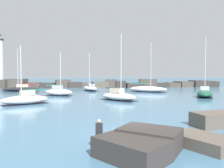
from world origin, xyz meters
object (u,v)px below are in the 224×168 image
sailboat_moored_2 (148,89)px  person_on_rocks (99,133)px  sailboat_moored_1 (205,93)px  sailboat_moored_5 (25,99)px  mooring_buoy_orange_near (42,97)px  sailboat_moored_4 (90,88)px  sailboat_moored_6 (59,92)px  sailboat_moored_0 (118,96)px  sailboat_moored_3 (21,89)px

sailboat_moored_2 → person_on_rocks: size_ratio=6.57×
sailboat_moored_1 → sailboat_moored_5: sailboat_moored_1 is taller
sailboat_moored_2 → mooring_buoy_orange_near: 22.73m
sailboat_moored_4 → sailboat_moored_5: bearing=-109.9°
sailboat_moored_4 → sailboat_moored_6: size_ratio=1.12×
sailboat_moored_0 → sailboat_moored_4: size_ratio=1.10×
sailboat_moored_4 → mooring_buoy_orange_near: 18.09m
sailboat_moored_3 → mooring_buoy_orange_near: 17.77m
sailboat_moored_0 → sailboat_moored_2: (8.04, 13.94, -0.00)m
sailboat_moored_2 → sailboat_moored_4: size_ratio=1.20×
sailboat_moored_6 → person_on_rocks: 29.50m
mooring_buoy_orange_near → sailboat_moored_2: bearing=30.0°
sailboat_moored_2 → sailboat_moored_6: (-17.95, -6.22, 0.05)m
sailboat_moored_6 → sailboat_moored_3: bearing=132.8°
sailboat_moored_3 → sailboat_moored_5: size_ratio=1.26×
sailboat_moored_2 → sailboat_moored_4: bearing=157.3°
sailboat_moored_0 → sailboat_moored_3: size_ratio=1.03×
sailboat_moored_0 → sailboat_moored_1: sailboat_moored_1 is taller
sailboat_moored_5 → person_on_rocks: (8.98, -17.86, 0.23)m
sailboat_moored_2 → person_on_rocks: bearing=-108.2°
mooring_buoy_orange_near → person_on_rocks: bearing=-71.0°
sailboat_moored_2 → person_on_rocks: (-11.52, -35.01, 0.23)m
sailboat_moored_6 → sailboat_moored_0: bearing=-37.9°
sailboat_moored_3 → sailboat_moored_4: (15.39, 0.76, 0.08)m
sailboat_moored_2 → sailboat_moored_5: 26.73m
sailboat_moored_2 → mooring_buoy_orange_near: bearing=-150.0°
sailboat_moored_5 → person_on_rocks: 19.99m
sailboat_moored_2 → sailboat_moored_4: (-12.42, 5.18, -0.00)m
sailboat_moored_1 → sailboat_moored_4: bearing=140.2°
sailboat_moored_4 → sailboat_moored_1: bearing=-39.8°
sailboat_moored_5 → mooring_buoy_orange_near: bearing=81.9°
sailboat_moored_0 → sailboat_moored_5: 12.87m
mooring_buoy_orange_near → person_on_rocks: 25.01m
sailboat_moored_3 → person_on_rocks: (16.29, -39.43, 0.32)m
sailboat_moored_2 → person_on_rocks: 36.86m
sailboat_moored_3 → sailboat_moored_4: 15.41m
sailboat_moored_6 → mooring_buoy_orange_near: 5.46m
sailboat_moored_0 → mooring_buoy_orange_near: (-11.64, 2.56, -0.35)m
sailboat_moored_1 → sailboat_moored_2: size_ratio=0.94×
sailboat_moored_5 → mooring_buoy_orange_near: sailboat_moored_5 is taller
sailboat_moored_1 → mooring_buoy_orange_near: sailboat_moored_1 is taller
sailboat_moored_4 → mooring_buoy_orange_near: bearing=-113.7°
sailboat_moored_4 → sailboat_moored_2: bearing=-22.7°
sailboat_moored_3 → sailboat_moored_6: 14.51m
sailboat_moored_2 → sailboat_moored_6: sailboat_moored_2 is taller
sailboat_moored_2 → sailboat_moored_4: sailboat_moored_2 is taller
mooring_buoy_orange_near → sailboat_moored_1: bearing=0.9°
sailboat_moored_5 → mooring_buoy_orange_near: (0.82, 5.78, -0.36)m
person_on_rocks → sailboat_moored_0: bearing=80.6°
sailboat_moored_3 → person_on_rocks: size_ratio=5.87×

